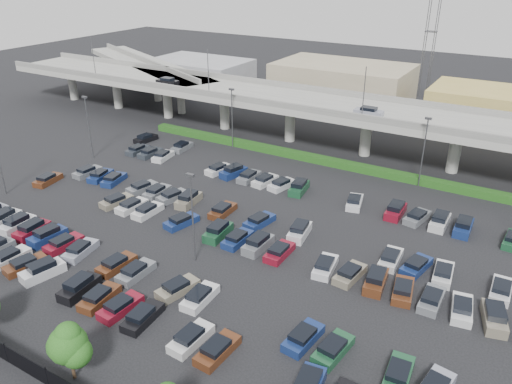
{
  "coord_description": "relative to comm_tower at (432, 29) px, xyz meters",
  "views": [
    {
      "loc": [
        29.27,
        -44.22,
        30.18
      ],
      "look_at": [
        -1.02,
        6.74,
        2.0
      ],
      "focal_mm": 35.0,
      "sensor_mm": 36.0,
      "label": 1
    }
  ],
  "objects": [
    {
      "name": "parked_cars",
      "position": [
        -5.49,
        -77.94,
        -15.0
      ],
      "size": [
        63.24,
        41.62,
        1.67
      ],
      "color": "gray",
      "rests_on": "ground"
    },
    {
      "name": "on_ramp",
      "position": [
        -56.1,
        -30.95,
        -8.76
      ],
      "size": [
        50.93,
        30.13,
        8.8
      ],
      "color": "gray",
      "rests_on": "ground"
    },
    {
      "name": "ground",
      "position": [
        -4.0,
        -74.0,
        -15.61
      ],
      "size": [
        280.0,
        280.0,
        0.0
      ],
      "primitive_type": "plane",
      "color": "black"
    },
    {
      "name": "tree_row",
      "position": [
        -3.3,
        -100.53,
        -12.09
      ],
      "size": [
        65.07,
        3.66,
        5.94
      ],
      "color": "#332316",
      "rests_on": "ground"
    },
    {
      "name": "overpass",
      "position": [
        -4.22,
        -42.03,
        -8.64
      ],
      "size": [
        150.0,
        13.0,
        15.8
      ],
      "color": "gray",
      "rests_on": "ground"
    },
    {
      "name": "hedge",
      "position": [
        -4.0,
        -49.0,
        -15.06
      ],
      "size": [
        66.0,
        1.6,
        1.1
      ],
      "primitive_type": "cube",
      "color": "#184213",
      "rests_on": "ground"
    },
    {
      "name": "light_poles",
      "position": [
        -8.12,
        -72.0,
        -9.37
      ],
      "size": [
        66.9,
        48.38,
        10.3
      ],
      "color": "#444448",
      "rests_on": "ground"
    },
    {
      "name": "comm_tower",
      "position": [
        0.0,
        0.0,
        0.0
      ],
      "size": [
        2.4,
        2.4,
        30.0
      ],
      "color": "#444448",
      "rests_on": "ground"
    },
    {
      "name": "distant_buildings",
      "position": [
        8.38,
        -12.19,
        -11.87
      ],
      "size": [
        138.0,
        24.0,
        9.0
      ],
      "color": "gray",
      "rests_on": "ground"
    },
    {
      "name": "fence",
      "position": [
        -4.05,
        -102.0,
        -14.71
      ],
      "size": [
        70.0,
        0.1,
        2.0
      ],
      "color": "black",
      "rests_on": "ground"
    }
  ]
}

